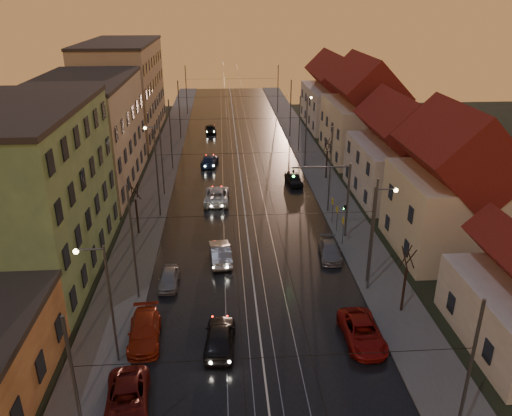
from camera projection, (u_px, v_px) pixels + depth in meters
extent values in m
plane|color=black|center=(265.00, 378.00, 29.21)|extent=(160.00, 160.00, 0.00)
cube|color=black|center=(239.00, 165.00, 65.93)|extent=(16.00, 120.00, 0.04)
cube|color=#4C4C4C|center=(163.00, 167.00, 65.28)|extent=(4.00, 120.00, 0.15)
cube|color=#4C4C4C|center=(314.00, 163.00, 66.55)|extent=(4.00, 120.00, 0.15)
cube|color=gray|center=(222.00, 166.00, 65.78)|extent=(0.06, 120.00, 0.03)
cube|color=gray|center=(233.00, 165.00, 65.87)|extent=(0.06, 120.00, 0.03)
cube|color=gray|center=(245.00, 165.00, 65.97)|extent=(0.06, 120.00, 0.03)
cube|color=gray|center=(256.00, 165.00, 66.06)|extent=(0.06, 120.00, 0.03)
cube|color=#567F51|center=(24.00, 195.00, 38.41)|extent=(10.00, 18.00, 13.00)
cube|color=tan|center=(88.00, 135.00, 56.98)|extent=(10.00, 20.00, 12.00)
cube|color=tan|center=(123.00, 90.00, 78.62)|extent=(10.00, 24.00, 14.00)
cube|color=beige|center=(448.00, 213.00, 42.69)|extent=(8.50, 10.00, 7.00)
pyramid|color=#581A14|center=(458.00, 153.00, 40.58)|extent=(8.67, 10.20, 3.80)
cube|color=#BBB5AD|center=(397.00, 170.00, 54.83)|extent=(9.00, 12.00, 6.00)
pyramid|color=#581A14|center=(402.00, 129.00, 53.03)|extent=(9.18, 12.24, 3.20)
cube|color=beige|center=(362.00, 130.00, 68.31)|extent=(9.00, 14.00, 7.50)
pyramid|color=#581A14|center=(365.00, 87.00, 66.06)|extent=(9.18, 14.28, 4.00)
cube|color=#BBB5AD|center=(334.00, 107.00, 85.03)|extent=(9.00, 16.00, 6.50)
pyramid|color=#581A14|center=(336.00, 77.00, 83.08)|extent=(9.18, 16.32, 3.50)
cylinder|color=#595B60|center=(78.00, 404.00, 21.40)|extent=(0.16, 0.16, 9.00)
cylinder|color=#595B60|center=(467.00, 384.00, 22.49)|extent=(0.16, 0.16, 9.00)
cylinder|color=#595B60|center=(133.00, 244.00, 35.17)|extent=(0.16, 0.16, 9.00)
cylinder|color=#595B60|center=(372.00, 237.00, 36.26)|extent=(0.16, 0.16, 9.00)
cylinder|color=#595B60|center=(157.00, 175.00, 48.94)|extent=(0.16, 0.16, 9.00)
cylinder|color=#595B60|center=(330.00, 171.00, 50.03)|extent=(0.16, 0.16, 9.00)
cylinder|color=#595B60|center=(171.00, 135.00, 62.72)|extent=(0.16, 0.16, 9.00)
cylinder|color=#595B60|center=(306.00, 133.00, 63.81)|extent=(0.16, 0.16, 9.00)
cylinder|color=#595B60|center=(179.00, 110.00, 76.49)|extent=(0.16, 0.16, 9.00)
cylinder|color=#595B60|center=(291.00, 109.00, 77.58)|extent=(0.16, 0.16, 9.00)
cylinder|color=#595B60|center=(186.00, 90.00, 93.02)|extent=(0.16, 0.16, 9.00)
cylinder|color=#595B60|center=(278.00, 89.00, 94.11)|extent=(0.16, 0.16, 9.00)
cylinder|color=#595B60|center=(112.00, 307.00, 28.92)|extent=(0.14, 0.14, 8.00)
cylinder|color=#595B60|center=(89.00, 249.00, 27.39)|extent=(1.60, 0.10, 0.10)
sphere|color=#FFD88C|center=(76.00, 251.00, 27.38)|extent=(0.32, 0.32, 0.32)
cylinder|color=#595B60|center=(371.00, 237.00, 37.39)|extent=(0.14, 0.14, 8.00)
cylinder|color=#595B60|center=(386.00, 189.00, 35.95)|extent=(1.60, 0.10, 0.10)
sphere|color=#FFD88C|center=(396.00, 190.00, 36.04)|extent=(0.32, 0.32, 0.32)
cylinder|color=#595B60|center=(162.00, 161.00, 54.64)|extent=(0.14, 0.14, 8.00)
cylinder|color=#595B60|center=(152.00, 127.00, 53.10)|extent=(1.60, 0.10, 0.10)
sphere|color=#FFD88C|center=(145.00, 128.00, 53.09)|extent=(0.32, 0.32, 0.32)
cylinder|color=#595B60|center=(299.00, 124.00, 70.44)|extent=(0.14, 0.14, 8.00)
cylinder|color=#595B60|center=(306.00, 97.00, 69.01)|extent=(1.60, 0.10, 0.10)
sphere|color=#FFD88C|center=(311.00, 98.00, 69.10)|extent=(0.32, 0.32, 0.32)
cylinder|color=#595B60|center=(348.00, 201.00, 44.90)|extent=(0.20, 0.20, 7.20)
cylinder|color=#595B60|center=(321.00, 167.00, 43.45)|extent=(5.20, 0.14, 0.14)
imported|color=black|center=(293.00, 174.00, 43.53)|extent=(0.15, 0.18, 0.90)
sphere|color=#19FF3F|center=(294.00, 176.00, 43.48)|extent=(0.20, 0.20, 0.20)
cylinder|color=black|center=(137.00, 217.00, 46.24)|extent=(0.18, 0.18, 3.50)
cylinder|color=black|center=(137.00, 191.00, 45.34)|extent=(0.37, 0.92, 1.61)
cylinder|color=black|center=(134.00, 191.00, 45.46)|extent=(0.91, 0.40, 1.61)
cylinder|color=black|center=(132.00, 192.00, 45.15)|extent=(0.37, 0.92, 1.61)
cylinder|color=black|center=(136.00, 192.00, 45.06)|extent=(0.84, 0.54, 1.62)
cylinder|color=black|center=(404.00, 291.00, 34.68)|extent=(0.18, 0.18, 3.50)
cylinder|color=black|center=(411.00, 258.00, 33.78)|extent=(0.37, 0.92, 1.61)
cylinder|color=black|center=(406.00, 257.00, 33.90)|extent=(0.91, 0.40, 1.61)
cylinder|color=black|center=(405.00, 259.00, 33.59)|extent=(0.37, 0.92, 1.61)
cylinder|color=black|center=(411.00, 260.00, 33.50)|extent=(0.84, 0.54, 1.62)
cylinder|color=black|center=(326.00, 165.00, 60.41)|extent=(0.18, 0.18, 3.50)
cylinder|color=black|center=(329.00, 145.00, 59.50)|extent=(0.37, 0.92, 1.61)
cylinder|color=black|center=(327.00, 144.00, 59.62)|extent=(0.91, 0.40, 1.61)
cylinder|color=black|center=(326.00, 145.00, 59.32)|extent=(0.37, 0.92, 1.61)
cylinder|color=black|center=(329.00, 145.00, 59.22)|extent=(0.84, 0.54, 1.62)
imported|color=black|center=(220.00, 337.00, 31.49)|extent=(2.19, 4.75, 1.58)
imported|color=gray|center=(220.00, 253.00, 41.86)|extent=(2.06, 4.84, 1.55)
imported|color=silver|center=(217.00, 195.00, 54.00)|extent=(2.81, 5.74, 1.57)
imported|color=navy|center=(210.00, 160.00, 65.75)|extent=(2.54, 5.00, 1.39)
imported|color=black|center=(211.00, 128.00, 81.60)|extent=(1.98, 4.32, 1.44)
imported|color=#5A110F|center=(127.00, 400.00, 26.72)|extent=(2.75, 5.14, 1.37)
imported|color=#AA2A11|center=(144.00, 331.00, 32.14)|extent=(2.30, 4.99, 1.41)
imported|color=#9B9CA1|center=(169.00, 278.00, 38.38)|extent=(1.49, 3.64, 1.24)
imported|color=maroon|center=(362.00, 332.00, 32.07)|extent=(2.44, 5.09, 1.40)
imported|color=gray|center=(330.00, 250.00, 42.58)|extent=(2.05, 4.37, 1.23)
imported|color=black|center=(294.00, 179.00, 59.05)|extent=(2.07, 4.23, 1.39)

